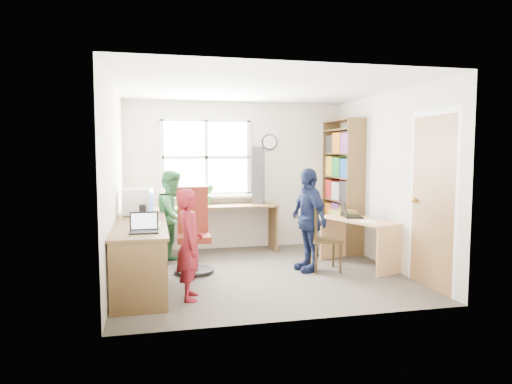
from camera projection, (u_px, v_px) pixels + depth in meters
room at (259, 180)px, 5.95m from camera, size 3.64×3.44×2.44m
l_desk at (158, 248)px, 5.36m from camera, size 2.38×2.95×0.75m
right_desk at (360, 232)px, 6.32m from camera, size 0.87×1.25×0.66m
bookshelf at (342, 188)px, 7.39m from camera, size 0.30×1.02×2.10m
swivel_chair at (193, 236)px, 6.03m from camera, size 0.54×0.54×1.12m
wooden_chair at (320, 235)px, 6.07m from camera, size 0.42×0.42×0.88m
crt_monitor at (138, 202)px, 6.03m from camera, size 0.40×0.36×0.35m
laptop_left at (144, 227)px, 4.77m from camera, size 0.30×0.25×0.20m
laptop_right at (349, 213)px, 6.48m from camera, size 0.35×0.39×0.23m
speaker_a at (143, 211)px, 5.81m from camera, size 0.09×0.09×0.17m
speaker_b at (147, 205)px, 6.44m from camera, size 0.11×0.11×0.18m
cd_tower at (258, 175)px, 7.33m from camera, size 0.23×0.22×0.92m
game_box at (343, 212)px, 6.80m from camera, size 0.36×0.36×0.06m
paper_a at (151, 224)px, 5.26m from camera, size 0.25×0.31×0.00m
paper_b at (368, 221)px, 6.09m from camera, size 0.28×0.33×0.00m
potted_plant at (208, 195)px, 7.22m from camera, size 0.18×0.14×0.32m
person_red at (190, 244)px, 4.88m from camera, size 0.32×0.46×1.20m
person_green at (173, 217)px, 6.52m from camera, size 0.76×0.81×1.33m
person_navy at (308, 220)px, 6.07m from camera, size 0.47×0.85×1.37m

